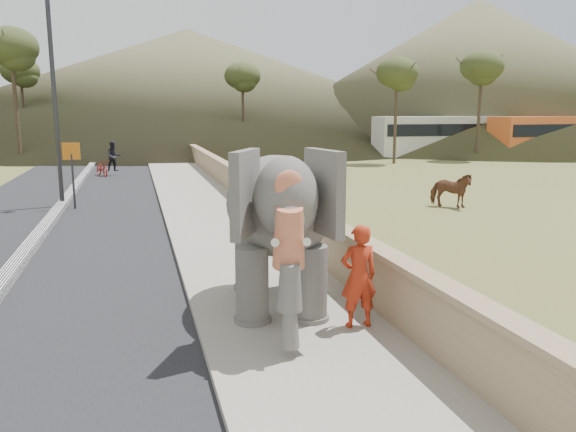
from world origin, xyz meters
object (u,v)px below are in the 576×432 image
object	(u,v)px
lamppost	(62,72)
cow	(450,190)
elephant_and_man	(279,228)
motorcyclist	(108,162)

from	to	relation	value
lamppost	cow	world-z (taller)	lamppost
lamppost	cow	bearing A→B (deg)	-16.14
elephant_and_man	lamppost	bearing A→B (deg)	110.20
cow	elephant_and_man	xyz separation A→B (m)	(-8.77, -8.90, 0.87)
motorcyclist	elephant_and_man	bearing A→B (deg)	-80.65
lamppost	elephant_and_man	world-z (taller)	lamppost
lamppost	motorcyclist	world-z (taller)	lamppost
cow	elephant_and_man	bearing A→B (deg)	177.98
lamppost	cow	xyz separation A→B (m)	(13.48, -3.90, -4.22)
lamppost	motorcyclist	size ratio (longest dim) A/B	4.23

